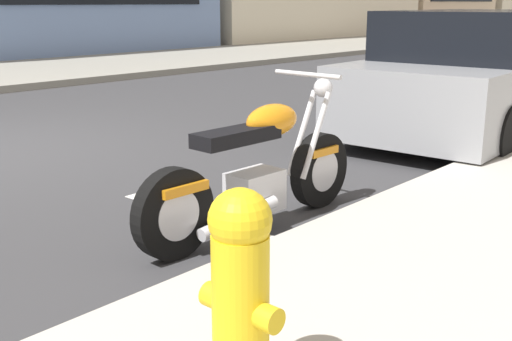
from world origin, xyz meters
name	(u,v)px	position (x,y,z in m)	size (l,w,h in m)	color
sidewalk_far_curb	(255,52)	(12.00, 6.76, 0.07)	(120.00, 5.00, 0.14)	gray
parking_stall_stripe	(221,223)	(0.00, -3.66, 0.00)	(0.12, 2.20, 0.01)	silver
parked_motorcycle	(258,173)	(0.11, -3.92, 0.42)	(2.11, 0.62, 1.10)	black
parked_car_mid_block	(478,75)	(4.63, -3.60, 0.72)	(4.68, 2.06, 1.51)	gray
fire_hydrant	(240,287)	(-1.59, -5.35, 0.57)	(0.24, 0.36, 0.82)	gold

